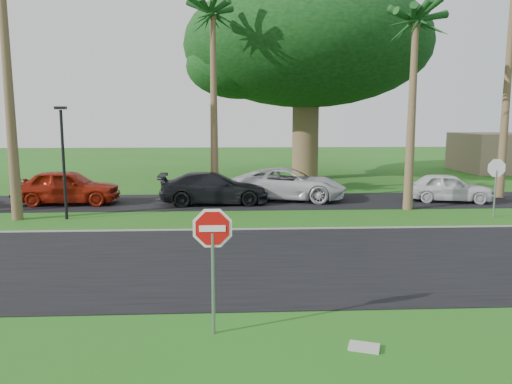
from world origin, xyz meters
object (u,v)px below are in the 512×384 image
object	(u,v)px
stop_sign_near	(213,245)
car_dark	(214,189)
car_red	(67,187)
stop_sign_far	(496,176)
car_minivan	(289,184)
car_pickup	(448,188)

from	to	relation	value
stop_sign_near	car_dark	bearing A→B (deg)	91.84
car_red	stop_sign_near	bearing A→B (deg)	-153.71
car_dark	stop_sign_far	bearing A→B (deg)	-109.90
car_red	car_minivan	distance (m)	10.96
stop_sign_far	car_pickup	size ratio (longest dim) A/B	0.63
car_dark	car_minivan	distance (m)	3.95
car_red	car_minivan	world-z (taller)	car_red
stop_sign_far	car_dark	bearing A→B (deg)	-17.89
car_minivan	car_pickup	bearing A→B (deg)	-82.23
car_pickup	car_minivan	bearing A→B (deg)	95.85
car_dark	car_pickup	distance (m)	11.73
car_red	car_dark	world-z (taller)	car_red
stop_sign_near	car_red	xyz separation A→B (m)	(-7.60, 15.19, -0.93)
stop_sign_near	stop_sign_far	size ratio (longest dim) A/B	1.00
stop_sign_near	stop_sign_far	distance (m)	15.91
stop_sign_near	car_red	distance (m)	17.01
car_dark	car_red	bearing A→B (deg)	85.41
stop_sign_near	car_pickup	size ratio (longest dim) A/B	0.63
car_red	car_minivan	xyz separation A→B (m)	(10.93, 0.77, -0.04)
stop_sign_far	stop_sign_near	bearing A→B (deg)	43.73
stop_sign_near	car_pickup	world-z (taller)	stop_sign_near
car_pickup	stop_sign_far	bearing A→B (deg)	-163.51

